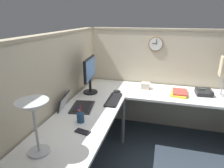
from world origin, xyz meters
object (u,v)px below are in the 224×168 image
(office_phone, at_px, (204,92))
(monitor, at_px, (90,73))
(keyboard, at_px, (113,100))
(book_stack, at_px, (179,93))
(pen_cup, at_px, (80,117))
(cell_phone, at_px, (82,132))
(computer_mouse, at_px, (117,91))
(desk_lamp_dome, at_px, (33,111))
(wall_clock, at_px, (156,44))
(tissue_box, at_px, (145,86))
(laptop, at_px, (74,105))

(office_phone, bearing_deg, monitor, 102.11)
(keyboard, height_order, book_stack, book_stack)
(pen_cup, relative_size, cell_phone, 1.25)
(computer_mouse, relative_size, office_phone, 0.47)
(monitor, height_order, office_phone, monitor)
(desk_lamp_dome, relative_size, book_stack, 1.44)
(monitor, relative_size, wall_clock, 2.27)
(monitor, height_order, desk_lamp_dome, monitor)
(computer_mouse, relative_size, cell_phone, 0.72)
(desk_lamp_dome, bearing_deg, tissue_box, -21.67)
(keyboard, relative_size, cell_phone, 2.99)
(cell_phone, height_order, book_stack, book_stack)
(pen_cup, bearing_deg, monitor, 13.77)
(wall_clock, bearing_deg, computer_mouse, 138.84)
(desk_lamp_dome, distance_m, book_stack, 1.96)
(computer_mouse, bearing_deg, keyboard, -175.64)
(cell_phone, xyz_separation_m, office_phone, (1.27, -1.24, 0.03))
(desk_lamp_dome, bearing_deg, pen_cup, -13.50)
(office_phone, bearing_deg, pen_cup, 129.47)
(cell_phone, bearing_deg, desk_lamp_dome, 159.22)
(tissue_box, bearing_deg, keyboard, 147.45)
(computer_mouse, xyz_separation_m, office_phone, (0.21, -1.17, 0.02))
(pen_cup, xyz_separation_m, book_stack, (1.04, -1.01, -0.03))
(computer_mouse, xyz_separation_m, desk_lamp_dome, (-1.41, 0.29, 0.35))
(cell_phone, bearing_deg, laptop, 44.26)
(laptop, height_order, computer_mouse, laptop)
(computer_mouse, distance_m, tissue_box, 0.45)
(computer_mouse, bearing_deg, tissue_box, -55.37)
(desk_lamp_dome, height_order, office_phone, desk_lamp_dome)
(office_phone, distance_m, book_stack, 0.33)
(laptop, relative_size, office_phone, 1.96)
(cell_phone, bearing_deg, book_stack, -26.16)
(computer_mouse, height_order, pen_cup, pen_cup)
(pen_cup, xyz_separation_m, cell_phone, (-0.17, -0.09, -0.05))
(keyboard, height_order, wall_clock, wall_clock)
(laptop, bearing_deg, tissue_box, -41.14)
(tissue_box, bearing_deg, office_phone, -92.91)
(keyboard, bearing_deg, laptop, 126.63)
(laptop, bearing_deg, desk_lamp_dome, -174.20)
(laptop, distance_m, office_phone, 1.75)
(computer_mouse, bearing_deg, desk_lamp_dome, 168.32)
(tissue_box, bearing_deg, laptop, 138.86)
(pen_cup, distance_m, cell_phone, 0.20)
(keyboard, bearing_deg, tissue_box, -33.66)
(desk_lamp_dome, xyz_separation_m, tissue_box, (1.67, -0.66, -0.32))
(pen_cup, height_order, book_stack, pen_cup)
(tissue_box, height_order, wall_clock, wall_clock)
(desk_lamp_dome, distance_m, pen_cup, 0.62)
(keyboard, bearing_deg, book_stack, -63.17)
(book_stack, bearing_deg, cell_phone, 142.66)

